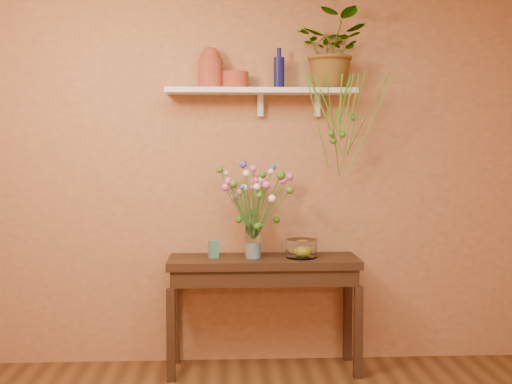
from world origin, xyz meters
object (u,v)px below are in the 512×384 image
at_px(glass_vase, 253,244).
at_px(bouquet, 255,191).
at_px(terracotta_jug, 210,69).
at_px(blue_bottle, 279,72).
at_px(glass_bowl, 301,249).
at_px(spider_plant, 333,51).
at_px(sideboard, 264,274).

relative_size(glass_vase, bouquet, 0.42).
xyz_separation_m(terracotta_jug, glass_vase, (0.29, -0.12, -1.19)).
relative_size(blue_bottle, glass_bowl, 1.32).
bearing_deg(bouquet, spider_plant, 11.75).
bearing_deg(glass_bowl, blue_bottle, 141.06).
bearing_deg(glass_bowl, spider_plant, 25.33).
distance_m(blue_bottle, glass_bowl, 1.22).
bearing_deg(blue_bottle, spider_plant, -1.56).
relative_size(blue_bottle, spider_plant, 0.53).
bearing_deg(sideboard, glass_bowl, -4.04).
bearing_deg(spider_plant, glass_vase, -169.02).
bearing_deg(spider_plant, glass_bowl, -154.67).
distance_m(bouquet, glass_bowl, 0.51).
height_order(sideboard, bouquet, bouquet).
xyz_separation_m(blue_bottle, bouquet, (-0.17, -0.12, -0.80)).
bearing_deg(sideboard, spider_plant, 10.47).
height_order(blue_bottle, glass_bowl, blue_bottle).
xyz_separation_m(sideboard, spider_plant, (0.48, 0.09, 1.53)).
height_order(blue_bottle, spider_plant, spider_plant).
height_order(terracotta_jug, blue_bottle, terracotta_jug).
relative_size(blue_bottle, bouquet, 0.52).
bearing_deg(bouquet, sideboard, 21.33).
distance_m(terracotta_jug, glass_vase, 1.23).
xyz_separation_m(sideboard, glass_bowl, (0.26, -0.02, 0.17)).
xyz_separation_m(spider_plant, glass_bowl, (-0.23, -0.11, -1.35)).
bearing_deg(sideboard, terracotta_jug, 163.76).
height_order(spider_plant, glass_bowl, spider_plant).
height_order(terracotta_jug, glass_bowl, terracotta_jug).
distance_m(blue_bottle, spider_plant, 0.40).
relative_size(blue_bottle, glass_vase, 1.23).
relative_size(terracotta_jug, glass_vase, 1.25).
distance_m(sideboard, spider_plant, 1.60).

